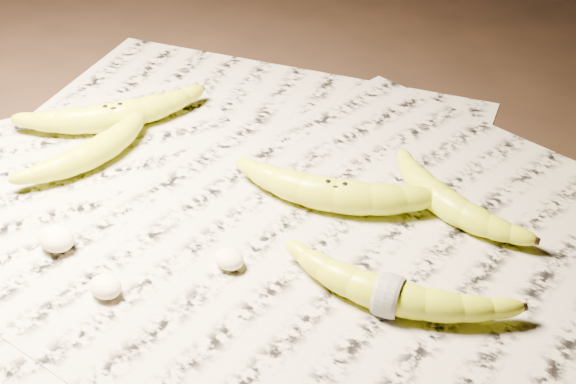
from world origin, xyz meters
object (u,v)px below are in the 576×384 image
Objects in this scene: banana_left_b at (97,148)px; banana_center at (337,192)px; banana_left_a at (114,114)px; banana_upper_a at (444,199)px; banana_taped at (389,292)px.

banana_left_b is 0.28m from banana_center.
banana_upper_a is at bearing -43.68° from banana_left_a.
banana_center reaches higher than banana_taped.
banana_left_b is at bearing -113.46° from banana_left_a.
banana_taped is (0.13, -0.09, -0.00)m from banana_center.
banana_taped is 0.16m from banana_upper_a.
banana_left_a is at bearing 34.12° from banana_left_b.
banana_center is at bearing -51.03° from banana_left_a.
banana_upper_a is (0.09, 0.07, -0.00)m from banana_center.
banana_left_b is 0.39m from banana_taped.
banana_upper_a is at bearing -65.79° from banana_left_b.
banana_taped is (0.39, 0.01, 0.00)m from banana_left_b.
banana_center is 0.11m from banana_upper_a.
banana_left_b is at bearing 176.20° from banana_center.
banana_left_a reaches higher than banana_left_b.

